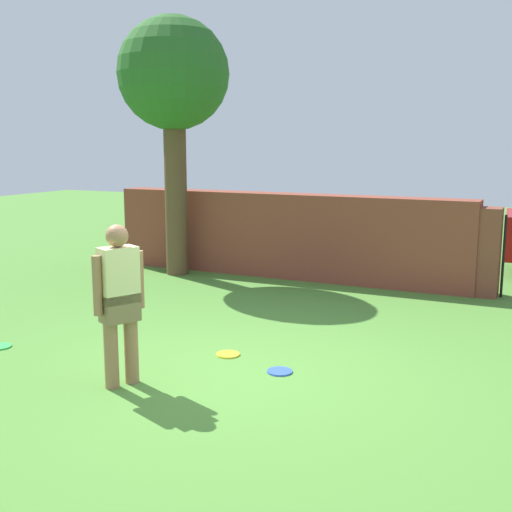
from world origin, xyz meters
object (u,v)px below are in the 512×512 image
Objects in this scene: tree at (173,81)px; frisbee_yellow at (228,354)px; frisbee_blue at (280,371)px; person at (119,298)px; frisbee_green at (0,346)px.

tree is 16.97× the size of frisbee_yellow.
tree is 6.45m from frisbee_blue.
frisbee_blue is (0.75, -0.26, 0.00)m from frisbee_yellow.
person reaches higher than frisbee_yellow.
person reaches higher than frisbee_blue.
person reaches higher than frisbee_green.
frisbee_green is (-2.05, 0.35, -0.89)m from person.
person is at bearing -63.45° from tree.
frisbee_blue is (3.75, -3.94, -3.46)m from tree.
frisbee_green is at bearing -168.98° from frisbee_blue.
frisbee_yellow is at bearing -50.85° from tree.
frisbee_green is (0.42, -4.59, -3.46)m from tree.
frisbee_green and frisbee_blue have the same top height.
tree is 5.88m from frisbee_yellow.
frisbee_green is at bearing -73.64° from person.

